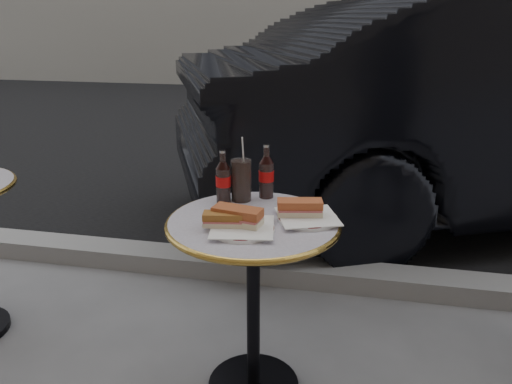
% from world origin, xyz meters
% --- Properties ---
extents(asphalt_road, '(40.00, 8.00, 0.00)m').
position_xyz_m(asphalt_road, '(0.00, 5.00, 0.00)').
color(asphalt_road, black).
rests_on(asphalt_road, ground).
extents(curb, '(40.00, 0.20, 0.12)m').
position_xyz_m(curb, '(0.00, 0.90, 0.05)').
color(curb, gray).
rests_on(curb, ground).
extents(bistro_table, '(0.62, 0.62, 0.73)m').
position_xyz_m(bistro_table, '(0.00, 0.00, 0.37)').
color(bistro_table, '#BAB2C4').
rests_on(bistro_table, ground).
extents(plate_left, '(0.22, 0.22, 0.01)m').
position_xyz_m(plate_left, '(-0.02, -0.10, 0.74)').
color(plate_left, white).
rests_on(plate_left, bistro_table).
extents(plate_right, '(0.25, 0.25, 0.01)m').
position_xyz_m(plate_right, '(0.19, 0.04, 0.74)').
color(plate_right, white).
rests_on(plate_right, bistro_table).
extents(sandwich_left_a, '(0.14, 0.08, 0.05)m').
position_xyz_m(sandwich_left_a, '(-0.08, -0.11, 0.77)').
color(sandwich_left_a, brown).
rests_on(sandwich_left_a, plate_left).
extents(sandwich_left_b, '(0.18, 0.11, 0.06)m').
position_xyz_m(sandwich_left_b, '(-0.04, -0.08, 0.77)').
color(sandwich_left_b, '#A34D29').
rests_on(sandwich_left_b, plate_left).
extents(sandwich_right, '(0.17, 0.10, 0.05)m').
position_xyz_m(sandwich_right, '(0.16, 0.04, 0.77)').
color(sandwich_right, '#B0532C').
rests_on(sandwich_right, plate_right).
extents(cola_bottle_left, '(0.07, 0.07, 0.21)m').
position_xyz_m(cola_bottle_left, '(-0.15, 0.15, 0.84)').
color(cola_bottle_left, black).
rests_on(cola_bottle_left, bistro_table).
extents(cola_bottle_right, '(0.07, 0.07, 0.22)m').
position_xyz_m(cola_bottle_right, '(0.00, 0.24, 0.84)').
color(cola_bottle_right, black).
rests_on(cola_bottle_right, bistro_table).
extents(cola_glass, '(0.09, 0.09, 0.16)m').
position_xyz_m(cola_glass, '(-0.09, 0.19, 0.81)').
color(cola_glass, black).
rests_on(cola_glass, bistro_table).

